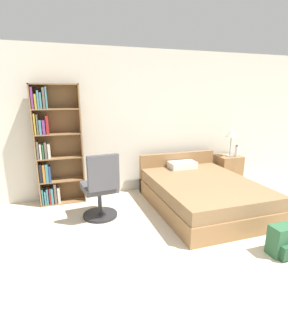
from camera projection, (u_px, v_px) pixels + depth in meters
ground_plane at (262, 306)px, 2.35m from camera, size 14.00×14.00×0.00m
wall_back at (147, 123)px, 4.94m from camera, size 9.00×0.06×2.60m
bookshelf at (53, 148)px, 4.31m from camera, size 0.75×0.26×1.98m
bed at (201, 193)px, 4.34m from camera, size 1.53×2.07×0.73m
office_chair at (101, 189)px, 3.86m from camera, size 0.53×0.61×1.03m
nightstand at (227, 170)px, 5.42m from camera, size 0.48×0.47×0.61m
table_lamp at (231, 135)px, 5.18m from camera, size 0.23×0.23×0.53m
water_bottle at (236, 151)px, 5.23m from camera, size 0.06×0.06×0.23m
backpack_green at (283, 242)px, 3.04m from camera, size 0.29×0.26×0.36m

